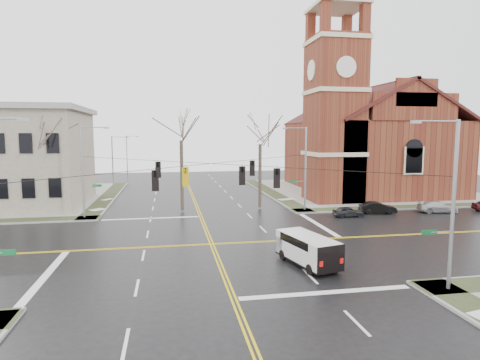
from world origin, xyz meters
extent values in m
plane|color=black|center=(0.00, 0.00, 0.00)|extent=(120.00, 120.00, 0.00)
cube|color=gray|center=(25.00, 25.00, 0.07)|extent=(30.00, 30.00, 0.15)
cube|color=#2C371E|center=(11.20, 25.00, 0.15)|extent=(2.00, 30.00, 0.02)
cube|color=#2C371E|center=(25.00, 11.20, 0.15)|extent=(30.00, 2.00, 0.02)
cube|color=#2C371E|center=(-11.20, 25.00, 0.15)|extent=(2.00, 30.00, 0.02)
cube|color=gold|center=(-0.12, 0.00, 0.01)|extent=(0.12, 100.00, 0.01)
cube|color=gold|center=(0.12, 0.00, 0.01)|extent=(0.12, 100.00, 0.01)
cube|color=gold|center=(0.00, -0.12, 0.01)|extent=(100.00, 0.12, 0.01)
cube|color=gold|center=(0.00, 0.12, 0.01)|extent=(100.00, 0.12, 0.01)
cube|color=silver|center=(5.00, -10.50, 0.01)|extent=(9.50, 0.50, 0.01)
cube|color=silver|center=(-5.00, 10.50, 0.01)|extent=(9.50, 0.50, 0.01)
cube|color=silver|center=(-10.50, -5.00, 0.01)|extent=(0.50, 9.50, 0.01)
cube|color=silver|center=(10.50, 5.00, 0.01)|extent=(0.50, 9.50, 0.01)
cube|color=#5E2318|center=(17.00, 17.00, 10.00)|extent=(6.00, 6.00, 20.00)
cube|color=beige|center=(17.00, 17.00, 19.50)|extent=(6.30, 6.30, 0.50)
cylinder|color=silver|center=(17.00, 13.95, 16.00)|extent=(2.40, 0.15, 2.40)
cylinder|color=silver|center=(13.95, 17.00, 16.00)|extent=(0.15, 2.40, 2.40)
cube|color=#5E2318|center=(26.00, 26.00, 5.00)|extent=(18.00, 24.00, 10.00)
cube|color=#5E2318|center=(16.80, 20.00, 2.20)|extent=(2.00, 5.00, 4.40)
cube|color=gray|center=(-22.00, 20.00, 5.50)|extent=(18.00, 14.00, 11.00)
cylinder|color=gray|center=(11.50, 11.50, 4.65)|extent=(0.20, 0.20, 9.00)
cylinder|color=gray|center=(10.90, 11.50, 3.30)|extent=(1.20, 0.06, 0.06)
cube|color=#0F592D|center=(10.20, 11.50, 3.30)|extent=(0.90, 0.04, 0.25)
cylinder|color=gray|center=(10.30, 11.50, 9.05)|extent=(2.40, 0.08, 0.08)
cube|color=gray|center=(9.10, 11.50, 9.00)|extent=(0.50, 0.22, 0.15)
cylinder|color=gray|center=(-11.50, 11.50, 4.65)|extent=(0.20, 0.20, 9.00)
cylinder|color=gray|center=(-10.90, 11.50, 3.30)|extent=(1.20, 0.06, 0.06)
cube|color=#0F592D|center=(-10.20, 11.50, 3.30)|extent=(0.90, 0.04, 0.25)
cylinder|color=gray|center=(-10.30, 11.50, 9.05)|extent=(2.40, 0.08, 0.08)
cube|color=gray|center=(-9.10, 11.50, 9.00)|extent=(0.50, 0.22, 0.15)
cylinder|color=gray|center=(11.50, -11.50, 4.65)|extent=(0.20, 0.20, 9.00)
cylinder|color=gray|center=(10.90, -11.50, 3.30)|extent=(1.20, 0.06, 0.06)
cube|color=#0F592D|center=(10.20, -11.50, 3.30)|extent=(0.90, 0.04, 0.25)
cylinder|color=gray|center=(10.30, -11.50, 9.05)|extent=(2.40, 0.08, 0.08)
cube|color=gray|center=(9.10, -11.50, 9.00)|extent=(0.50, 0.22, 0.15)
cube|color=#0F592D|center=(-10.20, -11.50, 3.30)|extent=(0.90, 0.04, 0.25)
cube|color=gray|center=(-9.10, -11.50, 9.00)|extent=(0.50, 0.22, 0.15)
cylinder|color=black|center=(0.00, 0.00, 6.20)|extent=(23.02, 23.02, 0.03)
cylinder|color=black|center=(0.00, 0.00, 6.20)|extent=(23.02, 23.02, 0.03)
imported|color=black|center=(-4.00, -4.00, 5.45)|extent=(0.21, 0.26, 1.30)
imported|color=black|center=(4.00, 4.00, 5.45)|extent=(0.21, 0.26, 1.30)
imported|color=gold|center=(-2.00, -2.00, 5.45)|extent=(0.21, 0.26, 1.30)
imported|color=black|center=(-4.00, 4.00, 5.45)|extent=(0.21, 0.26, 1.30)
imported|color=black|center=(4.00, -4.00, 5.45)|extent=(0.21, 0.26, 1.30)
imported|color=black|center=(2.00, -2.00, 5.45)|extent=(0.21, 0.26, 1.30)
cylinder|color=gray|center=(-10.80, 28.00, 4.10)|extent=(0.16, 0.16, 8.00)
cylinder|color=gray|center=(-9.80, 28.00, 8.00)|extent=(2.00, 0.07, 0.07)
cube|color=gray|center=(-8.80, 28.00, 7.95)|extent=(0.45, 0.20, 0.13)
cylinder|color=gray|center=(-10.80, 48.00, 4.10)|extent=(0.16, 0.16, 8.00)
cylinder|color=gray|center=(-9.80, 48.00, 8.00)|extent=(2.00, 0.07, 0.07)
cube|color=gray|center=(-8.80, 48.00, 7.95)|extent=(0.45, 0.20, 0.13)
cube|color=white|center=(5.53, -6.02, 1.12)|extent=(3.03, 5.25, 1.58)
cube|color=white|center=(5.05, -4.03, 0.88)|extent=(2.05, 1.27, 1.12)
cube|color=black|center=(4.97, -3.71, 1.40)|extent=(1.70, 0.52, 0.75)
cube|color=black|center=(5.49, -5.84, 1.63)|extent=(2.67, 3.72, 0.51)
cube|color=#B70C0A|center=(5.43, -8.64, 0.93)|extent=(0.23, 0.12, 0.32)
cube|color=#B70C0A|center=(6.84, -8.29, 0.93)|extent=(0.23, 0.12, 0.32)
cube|color=black|center=(5.53, -6.02, 0.31)|extent=(3.09, 5.31, 0.09)
cylinder|color=black|center=(4.31, -4.64, 0.34)|extent=(0.39, 0.71, 0.67)
cylinder|color=black|center=(5.98, -4.23, 0.34)|extent=(0.39, 0.71, 0.67)
cylinder|color=black|center=(5.09, -7.81, 0.34)|extent=(0.39, 0.71, 0.67)
cylinder|color=black|center=(6.75, -7.40, 0.34)|extent=(0.39, 0.71, 0.67)
imported|color=black|center=(14.80, 7.77, 0.53)|extent=(3.11, 1.28, 1.06)
imported|color=black|center=(18.62, 8.76, 0.63)|extent=(3.97, 1.98, 1.25)
imported|color=#B5B4B7|center=(25.31, 8.23, 0.61)|extent=(4.45, 2.50, 1.22)
cylinder|color=#362B22|center=(-15.39, 13.40, 3.65)|extent=(0.36, 0.36, 7.00)
cylinder|color=#362B22|center=(-1.76, 13.43, 3.94)|extent=(0.36, 0.36, 7.57)
cylinder|color=#362B22|center=(6.95, 13.76, 3.72)|extent=(0.36, 0.36, 7.14)
camera|label=1|loc=(-3.15, -29.88, 8.40)|focal=30.00mm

